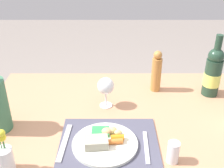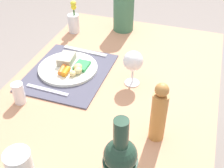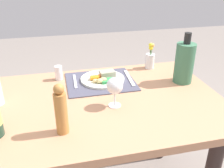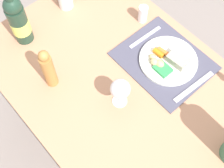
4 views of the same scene
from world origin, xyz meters
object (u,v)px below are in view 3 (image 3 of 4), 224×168
fork (129,78)px  cooler_bottle (184,63)px  dinner_plate (103,78)px  wine_glass (115,86)px  flower_vase (150,59)px  pepper_mill (61,110)px  dining_table (101,119)px  knife (75,81)px  salt_shaker (59,73)px

fork → cooler_bottle: size_ratio=0.76×
dinner_plate → wine_glass: wine_glass is taller
flower_vase → pepper_mill: bearing=43.6°
fork → pepper_mill: size_ratio=1.01×
cooler_bottle → flower_vase: 0.26m
dinner_plate → cooler_bottle: size_ratio=0.88×
dinner_plate → cooler_bottle: 0.46m
dining_table → pepper_mill: size_ratio=5.69×
knife → cooler_bottle: bearing=170.1°
pepper_mill → salt_shaker: bearing=-90.8°
dinner_plate → wine_glass: size_ratio=1.72×
fork → wine_glass: bearing=63.6°
pepper_mill → dining_table: bearing=-131.5°
dinner_plate → knife: size_ratio=1.40×
fork → pepper_mill: 0.59m
wine_glass → pepper_mill: 0.29m
dining_table → flower_vase: bearing=-139.3°
flower_vase → cooler_bottle: bearing=114.8°
salt_shaker → knife: bearing=143.0°
pepper_mill → flower_vase: 0.81m
pepper_mill → fork: bearing=-134.1°
knife → wine_glass: wine_glass is taller
wine_glass → flower_vase: flower_vase is taller
cooler_bottle → pepper_mill: size_ratio=1.32×
fork → flower_vase: size_ratio=1.28×
dinner_plate → salt_shaker: (0.24, -0.08, 0.02)m
salt_shaker → cooler_bottle: bearing=164.4°
cooler_bottle → flower_vase: size_ratio=1.68×
cooler_bottle → wine_glass: size_ratio=1.94×
fork → cooler_bottle: cooler_bottle is taller
dining_table → fork: 0.32m
dining_table → flower_vase: size_ratio=7.25×
dining_table → fork: (-0.21, -0.20, 0.12)m
salt_shaker → flower_vase: (-0.58, -0.04, 0.02)m
dinner_plate → knife: 0.16m
salt_shaker → pepper_mill: bearing=89.2°
knife → pepper_mill: (0.09, 0.45, 0.10)m
wine_glass → flower_vase: (-0.33, -0.41, -0.04)m
cooler_bottle → dining_table: bearing=11.5°
knife → pepper_mill: bearing=80.2°
fork → salt_shaker: 0.41m
dinner_plate → pepper_mill: (0.25, 0.43, 0.09)m
knife → cooler_bottle: (-0.60, 0.13, 0.11)m
fork → pepper_mill: bearing=49.4°
dining_table → wine_glass: bearing=129.3°
salt_shaker → wine_glass: 0.44m
dinner_plate → fork: bearing=176.9°
dinner_plate → pepper_mill: bearing=59.6°
pepper_mill → cooler_bottle: bearing=-155.1°
knife → dinner_plate: bearing=175.4°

